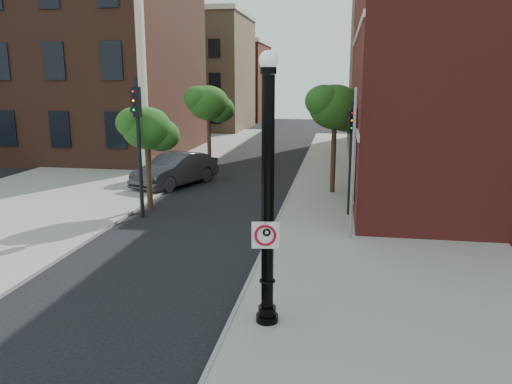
% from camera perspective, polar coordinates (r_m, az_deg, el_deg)
% --- Properties ---
extents(ground, '(120.00, 120.00, 0.00)m').
position_cam_1_polar(ground, '(12.95, -11.24, -12.33)').
color(ground, black).
rests_on(ground, ground).
extents(sidewalk_right, '(8.00, 60.00, 0.12)m').
position_cam_1_polar(sidewalk_right, '(21.67, 13.64, -2.00)').
color(sidewalk_right, gray).
rests_on(sidewalk_right, ground).
extents(sidewalk_left, '(10.00, 50.00, 0.12)m').
position_cam_1_polar(sidewalk_left, '(32.31, -15.01, 2.71)').
color(sidewalk_left, gray).
rests_on(sidewalk_left, ground).
extents(curb_edge, '(0.10, 60.00, 0.14)m').
position_cam_1_polar(curb_edge, '(21.73, 3.20, -1.59)').
color(curb_edge, gray).
rests_on(curb_edge, ground).
extents(victorian_building, '(18.60, 14.60, 17.95)m').
position_cam_1_polar(victorian_building, '(40.53, -21.55, 16.56)').
color(victorian_building, '#583021').
rests_on(victorian_building, ground).
extents(bg_building_tan_a, '(12.00, 12.00, 12.00)m').
position_cam_1_polar(bg_building_tan_a, '(57.31, -7.21, 13.19)').
color(bg_building_tan_a, '#9B7A54').
rests_on(bg_building_tan_a, ground).
extents(bg_building_red, '(12.00, 12.00, 10.00)m').
position_cam_1_polar(bg_building_red, '(70.84, -3.88, 12.34)').
color(bg_building_red, maroon).
rests_on(bg_building_red, ground).
extents(bg_building_tan_b, '(22.00, 14.00, 14.00)m').
position_cam_1_polar(bg_building_tan_b, '(42.59, 26.21, 13.57)').
color(bg_building_tan_b, '#9B7A54').
rests_on(bg_building_tan_b, ground).
extents(lamppost, '(0.51, 0.51, 6.01)m').
position_cam_1_polar(lamppost, '(10.66, 1.34, -1.72)').
color(lamppost, black).
rests_on(lamppost, ground).
extents(no_parking_sign, '(0.59, 0.13, 0.60)m').
position_cam_1_polar(no_parking_sign, '(10.67, 1.10, -4.93)').
color(no_parking_sign, white).
rests_on(no_parking_sign, ground).
extents(parked_car, '(3.59, 5.50, 1.71)m').
position_cam_1_polar(parked_car, '(26.32, -9.18, 2.54)').
color(parked_car, '#323238').
rests_on(parked_car, ground).
extents(traffic_signal_left, '(0.44, 0.49, 5.52)m').
position_cam_1_polar(traffic_signal_left, '(20.01, -13.37, 7.47)').
color(traffic_signal_left, black).
rests_on(traffic_signal_left, ground).
extents(traffic_signal_right, '(0.37, 0.41, 4.63)m').
position_cam_1_polar(traffic_signal_right, '(19.91, 10.85, 5.83)').
color(traffic_signal_right, black).
rests_on(traffic_signal_right, ground).
extents(utility_pole, '(0.10, 0.10, 5.20)m').
position_cam_1_polar(utility_pole, '(16.84, 10.99, 2.81)').
color(utility_pole, '#999999').
rests_on(utility_pole, ground).
extents(street_tree_a, '(2.42, 2.18, 4.35)m').
position_cam_1_polar(street_tree_a, '(21.18, -12.27, 7.00)').
color(street_tree_a, '#301E13').
rests_on(street_tree_a, ground).
extents(street_tree_b, '(2.83, 2.56, 5.10)m').
position_cam_1_polar(street_tree_b, '(30.01, -5.39, 9.97)').
color(street_tree_b, '#301E13').
rests_on(street_tree_b, ground).
extents(street_tree_c, '(2.90, 2.62, 5.22)m').
position_cam_1_polar(street_tree_c, '(23.96, 9.10, 9.43)').
color(street_tree_c, '#301E13').
rests_on(street_tree_c, ground).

